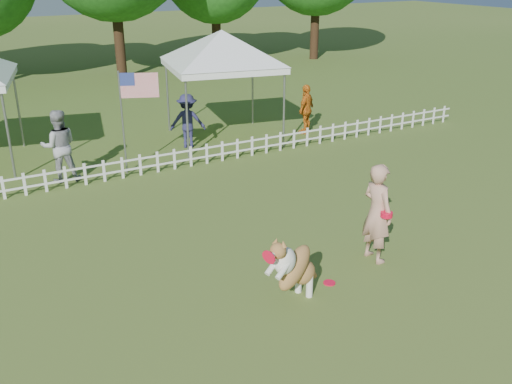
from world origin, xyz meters
TOP-DOWN VIEW (x-y plane):
  - ground at (0.00, 0.00)m, footprint 120.00×120.00m
  - picket_fence at (0.00, 7.00)m, footprint 22.00×0.08m
  - handler at (1.73, 0.16)m, footprint 0.50×0.74m
  - dog at (-0.46, -0.35)m, footprint 1.36×0.86m
  - frisbee_on_turf at (0.41, -0.18)m, footprint 0.29×0.29m
  - canopy_tent_right at (2.80, 9.04)m, footprint 3.86×3.86m
  - flag_pole at (-1.02, 7.38)m, footprint 1.05×0.50m
  - spectator_a at (-2.69, 7.64)m, footprint 1.04×0.86m
  - spectator_b at (1.42, 8.77)m, footprint 1.26×1.04m
  - spectator_c at (5.55, 8.28)m, footprint 1.05×0.87m

SIDE VIEW (x-z plane):
  - ground at x=0.00m, z-range 0.00..0.00m
  - frisbee_on_turf at x=0.41m, z-range 0.00..0.02m
  - picket_fence at x=0.00m, z-range 0.00..0.60m
  - dog at x=-0.46m, z-range 0.00..1.33m
  - spectator_c at x=5.55m, z-range 0.00..1.67m
  - spectator_b at x=1.42m, z-range 0.00..1.70m
  - spectator_a at x=-2.69m, z-range 0.00..1.93m
  - handler at x=1.73m, z-range 0.00..1.98m
  - flag_pole at x=-1.02m, z-range 0.00..2.83m
  - canopy_tent_right at x=2.80m, z-range 0.00..3.43m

